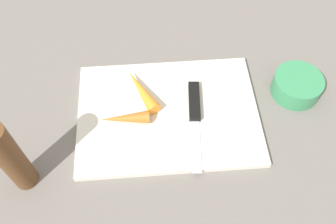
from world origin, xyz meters
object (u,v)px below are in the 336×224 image
at_px(cutting_board, 168,114).
at_px(small_bowl, 297,85).
at_px(knife, 194,107).
at_px(pepper_grinder, 11,158).
at_px(carrot_short, 124,118).
at_px(carrot_long, 141,90).

xyz_separation_m(cutting_board, small_bowl, (-0.27, -0.04, 0.02)).
xyz_separation_m(cutting_board, knife, (-0.05, -0.00, 0.01)).
distance_m(cutting_board, knife, 0.06).
distance_m(cutting_board, pepper_grinder, 0.30).
xyz_separation_m(cutting_board, pepper_grinder, (0.27, 0.12, 0.08)).
relative_size(carrot_short, small_bowl, 0.97).
height_order(carrot_long, small_bowl, small_bowl).
height_order(cutting_board, carrot_long, carrot_long).
height_order(cutting_board, small_bowl, small_bowl).
distance_m(knife, pepper_grinder, 0.35).
bearing_deg(pepper_grinder, carrot_short, -150.44).
bearing_deg(carrot_long, small_bowl, -118.11).
bearing_deg(small_bowl, carrot_long, -1.81).
bearing_deg(knife, cutting_board, -80.45).
height_order(knife, small_bowl, small_bowl).
xyz_separation_m(carrot_long, carrot_short, (0.04, 0.07, -0.00)).
height_order(knife, pepper_grinder, pepper_grinder).
relative_size(cutting_board, small_bowl, 3.60).
distance_m(cutting_board, small_bowl, 0.27).
bearing_deg(carrot_long, pepper_grinder, 101.57).
relative_size(knife, carrot_short, 2.07).
xyz_separation_m(cutting_board, carrot_long, (0.05, -0.05, 0.02)).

